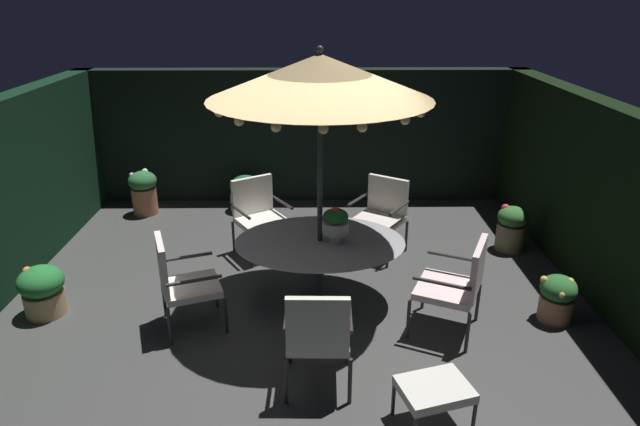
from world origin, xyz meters
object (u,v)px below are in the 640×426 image
ottoman_footrest (435,391)px  patio_umbrella (320,77)px  patio_chair_southeast (180,279)px  potted_plant_back_center (144,191)px  patio_chair_east (258,212)px  patio_dining_table (320,249)px  patio_chair_south (318,333)px  patio_chair_north (458,282)px  potted_plant_back_left (511,227)px  potted_plant_right_far (42,289)px  potted_plant_left_far (558,297)px  centerpiece_planter (336,222)px  patio_chair_northeast (382,211)px  potted_plant_right_near (246,193)px

ottoman_footrest → patio_umbrella: bearing=114.6°
patio_chair_southeast → potted_plant_back_center: size_ratio=1.47×
patio_chair_east → patio_chair_southeast: (-0.62, -1.77, -0.00)m
patio_dining_table → patio_chair_east: bearing=121.9°
patio_dining_table → patio_umbrella: 1.83m
patio_dining_table → patio_chair_south: bearing=-91.4°
patio_chair_north → potted_plant_back_left: (1.21, 1.90, -0.26)m
ottoman_footrest → potted_plant_right_far: 4.19m
patio_umbrella → patio_chair_southeast: bearing=-160.4°
potted_plant_left_far → potted_plant_back_center: 6.01m
centerpiece_planter → patio_chair_south: bearing=-97.9°
centerpiece_planter → patio_chair_northeast: bearing=62.9°
centerpiece_planter → potted_plant_left_far: 2.45m
patio_dining_table → patio_chair_northeast: 1.50m
patio_chair_south → potted_plant_back_center: 4.90m
centerpiece_planter → potted_plant_back_left: (2.41, 1.32, -0.66)m
patio_chair_north → patio_chair_south: bearing=-148.3°
patio_dining_table → patio_umbrella: size_ratio=0.67×
patio_dining_table → patio_umbrella: bearing=96.5°
patio_chair_south → potted_plant_back_center: size_ratio=1.49×
patio_chair_east → patio_chair_southeast: bearing=-109.3°
patio_chair_north → patio_chair_southeast: (-2.77, 0.13, -0.02)m
patio_dining_table → patio_chair_southeast: patio_chair_southeast is taller
patio_dining_table → potted_plant_right_near: 2.99m
potted_plant_back_center → ottoman_footrest: bearing=-51.7°
potted_plant_right_far → patio_chair_south: bearing=-23.2°
patio_umbrella → patio_chair_northeast: size_ratio=2.79×
patio_chair_east → potted_plant_right_near: 1.54m
centerpiece_planter → potted_plant_left_far: size_ratio=0.80×
potted_plant_left_far → potted_plant_right_near: bearing=138.8°
potted_plant_back_left → potted_plant_right_far: size_ratio=1.11×
patio_chair_northeast → patio_chair_east: same height
patio_chair_southeast → patio_chair_north: bearing=-2.6°
patio_chair_southeast → potted_plant_right_near: (0.27, 3.25, -0.28)m
centerpiece_planter → patio_chair_south: 1.51m
patio_dining_table → centerpiece_planter: (0.16, -0.05, 0.33)m
potted_plant_right_near → patio_chair_southeast: bearing=-94.8°
centerpiece_planter → potted_plant_back_center: (-2.86, 2.66, -0.60)m
patio_chair_northeast → potted_plant_right_far: patio_chair_northeast is taller
potted_plant_left_far → patio_chair_south: bearing=-157.0°
patio_dining_table → ottoman_footrest: size_ratio=2.90×
ottoman_footrest → potted_plant_right_near: potted_plant_right_near is taller
patio_chair_east → potted_plant_back_left: patio_chair_east is taller
patio_chair_east → potted_plant_right_far: (-2.17, -1.51, -0.27)m
patio_chair_east → patio_chair_south: (0.75, -2.76, 0.03)m
patio_chair_northeast → potted_plant_right_near: size_ratio=1.76×
potted_plant_left_far → potted_plant_back_left: bearing=87.1°
patio_dining_table → potted_plant_right_near: size_ratio=3.27×
patio_chair_northeast → potted_plant_back_center: patio_chair_northeast is taller
patio_dining_table → potted_plant_right_far: patio_dining_table is taller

